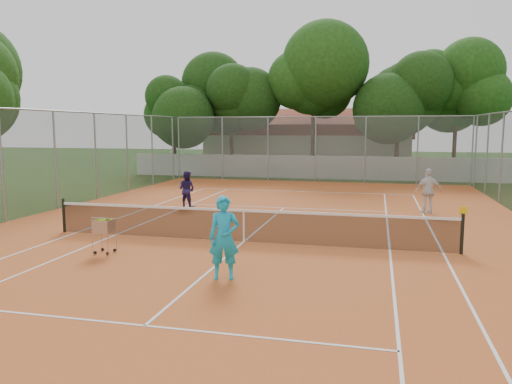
% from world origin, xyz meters
% --- Properties ---
extents(ground, '(120.00, 120.00, 0.00)m').
position_xyz_m(ground, '(0.00, 0.00, 0.00)').
color(ground, '#16350E').
rests_on(ground, ground).
extents(court_pad, '(18.00, 34.00, 0.02)m').
position_xyz_m(court_pad, '(0.00, 0.00, 0.01)').
color(court_pad, '#C15B25').
rests_on(court_pad, ground).
extents(court_lines, '(10.98, 23.78, 0.01)m').
position_xyz_m(court_lines, '(0.00, 0.00, 0.02)').
color(court_lines, white).
rests_on(court_lines, court_pad).
extents(tennis_net, '(11.88, 0.10, 0.98)m').
position_xyz_m(tennis_net, '(0.00, 0.00, 0.51)').
color(tennis_net, black).
rests_on(tennis_net, court_pad).
extents(perimeter_fence, '(18.00, 34.00, 4.00)m').
position_xyz_m(perimeter_fence, '(0.00, 0.00, 2.00)').
color(perimeter_fence, slate).
rests_on(perimeter_fence, ground).
extents(boundary_wall, '(26.00, 0.30, 1.50)m').
position_xyz_m(boundary_wall, '(0.00, 19.00, 0.75)').
color(boundary_wall, silver).
rests_on(boundary_wall, ground).
extents(clubhouse, '(16.40, 9.00, 4.40)m').
position_xyz_m(clubhouse, '(-2.00, 29.00, 2.20)').
color(clubhouse, beige).
rests_on(clubhouse, ground).
extents(tropical_trees, '(29.00, 19.00, 10.00)m').
position_xyz_m(tropical_trees, '(0.00, 22.00, 5.00)').
color(tropical_trees, black).
rests_on(tropical_trees, ground).
extents(player_near, '(0.76, 0.59, 1.84)m').
position_xyz_m(player_near, '(0.51, -3.54, 0.94)').
color(player_near, '#18A4CE').
rests_on(player_near, court_pad).
extents(player_far_left, '(0.83, 0.70, 1.52)m').
position_xyz_m(player_far_left, '(-3.95, 5.55, 0.78)').
color(player_far_left, '#231A4F').
rests_on(player_far_left, court_pad).
extents(player_far_right, '(1.10, 0.67, 1.75)m').
position_xyz_m(player_far_right, '(5.68, 6.42, 0.89)').
color(player_far_right, silver).
rests_on(player_far_right, court_pad).
extents(ball_hopper, '(0.58, 0.58, 1.00)m').
position_xyz_m(ball_hopper, '(-3.23, -2.16, 0.52)').
color(ball_hopper, '#ACACB3').
rests_on(ball_hopper, court_pad).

